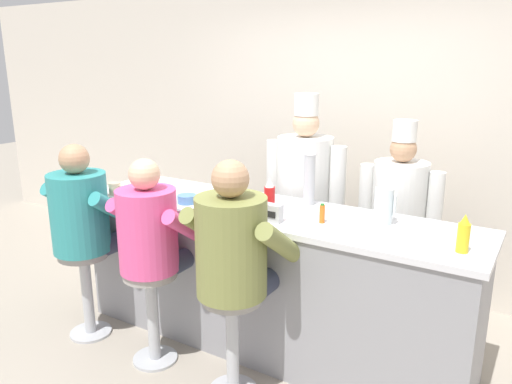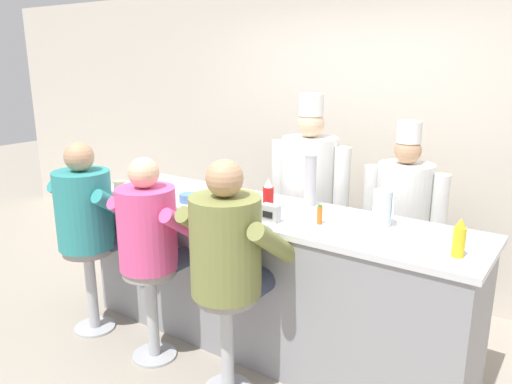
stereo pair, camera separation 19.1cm
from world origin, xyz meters
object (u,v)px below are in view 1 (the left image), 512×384
Objects in this scene: coffee_mug_blue at (157,193)px; cup_stack_steel at (309,179)px; diner_seated_pink at (152,237)px; mustard_bottle_yellow at (464,235)px; diner_seated_olive at (235,252)px; breakfast_plate at (236,204)px; cook_in_whites_near at (304,193)px; water_pitcher_clear at (384,206)px; diner_seated_teal at (84,218)px; cereal_bowl at (187,199)px; napkin_dispenser_chrome at (273,213)px; coffee_mug_tan at (115,188)px; cook_in_whites_far at (398,216)px; ketchup_bottle_red at (269,198)px; hot_sauce_bottle_orange at (322,214)px.

coffee_mug_blue is 1.12m from cup_stack_steel.
mustard_bottle_yellow is at bearing 13.42° from diner_seated_pink.
diner_seated_olive is at bearing -20.50° from coffee_mug_blue.
breakfast_plate is 0.77m from cook_in_whites_near.
water_pitcher_clear is 2.11m from diner_seated_teal.
cup_stack_steel is (0.76, 0.43, 0.15)m from cereal_bowl.
cup_stack_steel is 3.07× the size of napkin_dispenser_chrome.
diner_seated_olive reaches higher than coffee_mug_blue.
water_pitcher_clear is 0.13× the size of cook_in_whites_near.
coffee_mug_blue is at bearing -163.79° from breakfast_plate.
mustard_bottle_yellow is 1.86m from cereal_bowl.
napkin_dispenser_chrome is 0.08× the size of diner_seated_teal.
mustard_bottle_yellow is at bearing 9.92° from diner_seated_teal.
coffee_mug_blue is 0.09× the size of diner_seated_pink.
diner_seated_teal is 1.71m from cook_in_whites_near.
coffee_mug_tan is 0.38× the size of cup_stack_steel.
water_pitcher_clear is 1.63m from coffee_mug_blue.
cook_in_whites_far reaches higher than coffee_mug_blue.
water_pitcher_clear is at bearing 29.04° from napkin_dispenser_chrome.
ketchup_bottle_red is 0.51m from diner_seated_olive.
cook_in_whites_near reaches higher than cereal_bowl.
coffee_mug_blue is 0.09× the size of diner_seated_teal.
diner_seated_olive is at bearing -159.75° from mustard_bottle_yellow.
coffee_mug_tan is 0.34m from diner_seated_teal.
coffee_mug_tan is at bearing -139.18° from cook_in_whites_near.
cook_in_whites_far is (-0.59, 0.90, -0.25)m from mustard_bottle_yellow.
coffee_mug_tan is at bearing -172.98° from hot_sauce_bottle_orange.
breakfast_plate is 0.63m from diner_seated_pink.
cup_stack_steel is (0.42, 0.30, 0.17)m from breakfast_plate.
hot_sauce_bottle_orange is 1.05× the size of napkin_dispenser_chrome.
napkin_dispenser_chrome reaches higher than coffee_mug_tan.
cereal_bowl is 0.08× the size of cook_in_whites_near.
diner_seated_pink is at bearing -153.49° from hot_sauce_bottle_orange.
mustard_bottle_yellow is at bearing -3.87° from hot_sauce_bottle_orange.
water_pitcher_clear reaches higher than hot_sauce_bottle_orange.
diner_seated_olive is at bearing -12.71° from coffee_mug_tan.
napkin_dispenser_chrome is at bearing -175.73° from mustard_bottle_yellow.
breakfast_plate is 0.16× the size of cook_in_whites_far.
cereal_bowl is at bearing -178.71° from mustard_bottle_yellow.
cereal_bowl is 0.77m from diner_seated_teal.
water_pitcher_clear is 0.86× the size of breakfast_plate.
coffee_mug_blue is 0.09× the size of diner_seated_olive.
diner_seated_pink reaches higher than hot_sauce_bottle_orange.
coffee_mug_blue is at bearing -154.76° from cup_stack_steel.
diner_seated_olive is (0.66, 0.00, 0.03)m from diner_seated_pink.
diner_seated_teal is at bearing -132.27° from cook_in_whites_near.
breakfast_plate is 0.54m from cup_stack_steel.
napkin_dispenser_chrome is (-0.61, -0.34, -0.06)m from water_pitcher_clear.
ketchup_bottle_red is 1.11m from cook_in_whites_far.
diner_seated_olive is (1.30, -0.29, -0.15)m from coffee_mug_tan.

